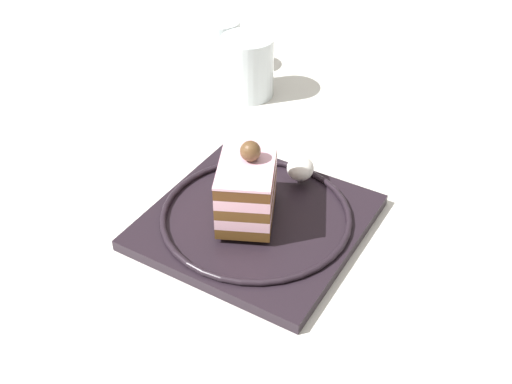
{
  "coord_description": "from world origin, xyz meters",
  "views": [
    {
      "loc": [
        -0.47,
        -0.3,
        0.47
      ],
      "look_at": [
        -0.01,
        -0.01,
        0.05
      ],
      "focal_mm": 43.32,
      "sensor_mm": 36.0,
      "label": 1
    }
  ],
  "objects_px": {
    "whipped_cream_dollop": "(300,168)",
    "fork": "(231,175)",
    "drink_glass_near": "(248,70)",
    "cake_slice": "(250,189)",
    "dessert_plate": "(256,220)",
    "drink_glass_far": "(220,47)"
  },
  "relations": [
    {
      "from": "drink_glass_near",
      "to": "drink_glass_far",
      "type": "bearing_deg",
      "value": 60.78
    },
    {
      "from": "whipped_cream_dollop",
      "to": "drink_glass_near",
      "type": "height_order",
      "value": "drink_glass_near"
    },
    {
      "from": "dessert_plate",
      "to": "drink_glass_near",
      "type": "distance_m",
      "value": 0.32
    },
    {
      "from": "fork",
      "to": "drink_glass_near",
      "type": "xyz_separation_m",
      "value": [
        0.22,
        0.12,
        0.02
      ]
    },
    {
      "from": "dessert_plate",
      "to": "fork",
      "type": "height_order",
      "value": "fork"
    },
    {
      "from": "whipped_cream_dollop",
      "to": "drink_glass_near",
      "type": "relative_size",
      "value": 0.35
    },
    {
      "from": "drink_glass_near",
      "to": "whipped_cream_dollop",
      "type": "bearing_deg",
      "value": -132.74
    },
    {
      "from": "drink_glass_near",
      "to": "fork",
      "type": "bearing_deg",
      "value": -151.78
    },
    {
      "from": "dessert_plate",
      "to": "fork",
      "type": "distance_m",
      "value": 0.08
    },
    {
      "from": "cake_slice",
      "to": "drink_glass_far",
      "type": "xyz_separation_m",
      "value": [
        0.31,
        0.26,
        -0.02
      ]
    },
    {
      "from": "dessert_plate",
      "to": "drink_glass_near",
      "type": "bearing_deg",
      "value": 34.63
    },
    {
      "from": "cake_slice",
      "to": "fork",
      "type": "height_order",
      "value": "cake_slice"
    },
    {
      "from": "whipped_cream_dollop",
      "to": "fork",
      "type": "distance_m",
      "value": 0.09
    },
    {
      "from": "cake_slice",
      "to": "dessert_plate",
      "type": "bearing_deg",
      "value": -37.11
    },
    {
      "from": "whipped_cream_dollop",
      "to": "cake_slice",
      "type": "bearing_deg",
      "value": 170.83
    },
    {
      "from": "drink_glass_far",
      "to": "whipped_cream_dollop",
      "type": "bearing_deg",
      "value": -129.12
    },
    {
      "from": "fork",
      "to": "drink_glass_near",
      "type": "relative_size",
      "value": 1.11
    },
    {
      "from": "fork",
      "to": "whipped_cream_dollop",
      "type": "bearing_deg",
      "value": -59.61
    },
    {
      "from": "drink_glass_far",
      "to": "drink_glass_near",
      "type": "bearing_deg",
      "value": -119.22
    },
    {
      "from": "fork",
      "to": "drink_glass_far",
      "type": "distance_m",
      "value": 0.33
    },
    {
      "from": "cake_slice",
      "to": "drink_glass_near",
      "type": "relative_size",
      "value": 1.2
    },
    {
      "from": "whipped_cream_dollop",
      "to": "fork",
      "type": "xyz_separation_m",
      "value": [
        -0.04,
        0.07,
        -0.01
      ]
    }
  ]
}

